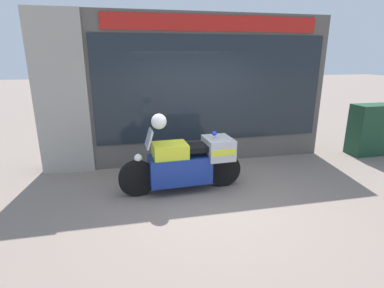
{
  "coord_description": "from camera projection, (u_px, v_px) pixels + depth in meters",
  "views": [
    {
      "loc": [
        -1.41,
        -4.65,
        2.41
      ],
      "look_at": [
        -0.19,
        0.89,
        0.73
      ],
      "focal_mm": 28.0,
      "sensor_mm": 36.0,
      "label": 1
    }
  ],
  "objects": [
    {
      "name": "ground_plane",
      "position": [
        213.0,
        196.0,
        5.33
      ],
      "size": [
        60.0,
        60.0,
        0.0
      ],
      "primitive_type": "plane",
      "color": "gray"
    },
    {
      "name": "shop_building",
      "position": [
        170.0,
        91.0,
        6.64
      ],
      "size": [
        6.44,
        0.55,
        3.29
      ],
      "color": "#56514C",
      "rests_on": "ground"
    },
    {
      "name": "window_display",
      "position": [
        208.0,
        138.0,
        7.18
      ],
      "size": [
        4.94,
        0.3,
        2.1
      ],
      "color": "slate",
      "rests_on": "ground"
    },
    {
      "name": "paramedic_motorcycle",
      "position": [
        188.0,
        162.0,
        5.47
      ],
      "size": [
        2.28,
        0.65,
        1.19
      ],
      "rotation": [
        0.0,
        0.0,
        3.19
      ],
      "color": "black",
      "rests_on": "ground"
    },
    {
      "name": "utility_cabinet",
      "position": [
        370.0,
        130.0,
        7.47
      ],
      "size": [
        0.98,
        0.52,
        1.26
      ],
      "primitive_type": "cube",
      "color": "#193D28",
      "rests_on": "ground"
    },
    {
      "name": "white_helmet",
      "position": [
        159.0,
        121.0,
        5.12
      ],
      "size": [
        0.27,
        0.27,
        0.27
      ],
      "primitive_type": "sphere",
      "color": "white",
      "rests_on": "paramedic_motorcycle"
    }
  ]
}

